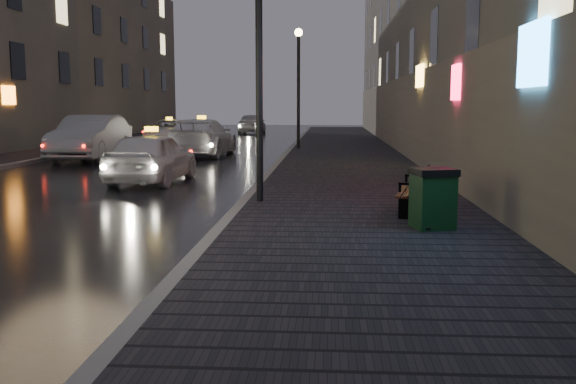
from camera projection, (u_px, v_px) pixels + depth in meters
name	position (u px, v px, depth m)	size (l,w,h in m)	color
ground	(41.00, 291.00, 7.29)	(120.00, 120.00, 0.00)	black
sidewalk	(344.00, 152.00, 27.80)	(4.60, 58.00, 0.15)	black
curb	(289.00, 151.00, 27.95)	(0.20, 58.00, 0.15)	slate
sidewalk_far	(61.00, 150.00, 28.61)	(2.40, 58.00, 0.15)	black
curb_far	(90.00, 150.00, 28.52)	(0.20, 58.00, 0.15)	slate
building_near	(411.00, 12.00, 30.67)	(1.80, 50.00, 13.00)	#605B54
building_far_c	(97.00, 57.00, 45.98)	(6.00, 22.00, 11.00)	#6B6051
lamp_near	(259.00, 34.00, 12.64)	(0.36, 0.36, 5.28)	black
lamp_far	(298.00, 73.00, 28.45)	(0.36, 0.36, 5.28)	black
bench	(418.00, 190.00, 11.59)	(0.86, 1.69, 0.82)	black
trash_bin	(433.00, 198.00, 10.15)	(0.76, 0.76, 0.96)	black
taxi_near	(152.00, 157.00, 17.31)	(1.63, 4.05, 1.38)	silver
car_left_mid	(91.00, 137.00, 24.48)	(1.81, 5.18, 1.71)	#9898A0
taxi_mid	(202.00, 138.00, 26.23)	(2.13, 5.25, 1.52)	white
taxi_far	(170.00, 131.00, 35.60)	(2.12, 4.60, 1.28)	silver
car_far	(252.00, 124.00, 46.49)	(1.73, 4.31, 1.47)	#9B9BA3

